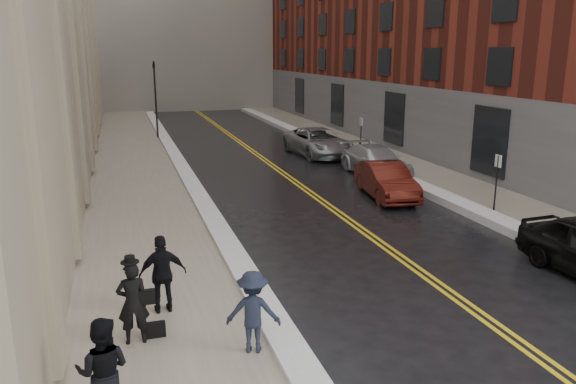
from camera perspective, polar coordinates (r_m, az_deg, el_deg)
ground at (r=11.73m, az=11.97°, el=-16.12°), size 160.00×160.00×0.00m
sidewalk_left at (r=25.46m, az=-15.05°, el=0.54°), size 4.00×64.00×0.15m
sidewalk_right at (r=29.10m, az=12.53°, el=2.36°), size 3.00×64.00×0.15m
lane_stripe_a at (r=26.55m, az=-0.06°, el=1.42°), size 0.12×64.00×0.01m
lane_stripe_b at (r=26.62m, az=0.44°, el=1.46°), size 0.12×64.00×0.01m
snow_ridge_left at (r=25.61m, az=-9.92°, el=1.02°), size 0.70×60.80×0.26m
snow_ridge_right at (r=28.24m, az=9.26°, el=2.31°), size 0.85×60.80×0.30m
traffic_signal at (r=38.97m, az=-13.32°, el=9.71°), size 0.18×0.15×5.20m
parking_sign_near at (r=21.71m, az=20.43°, el=1.30°), size 0.06×0.35×2.23m
parking_sign_far at (r=31.91m, az=7.42°, el=5.93°), size 0.06×0.35×2.23m
car_maroon at (r=23.23m, az=9.95°, el=1.15°), size 2.04×4.49×1.43m
car_silver_near at (r=27.35m, az=8.90°, el=3.13°), size 2.20×4.95×1.41m
car_silver_far at (r=32.27m, az=3.07°, el=5.09°), size 3.00×5.80×1.56m
pedestrian_main at (r=11.73m, az=-15.49°, el=-10.80°), size 0.63×0.41×1.71m
pedestrian_a at (r=9.54m, az=-18.27°, el=-16.93°), size 1.00×0.85×1.78m
pedestrian_b at (r=11.07m, az=-3.56°, el=-12.02°), size 1.20×0.92×1.65m
pedestrian_c at (r=12.89m, az=-12.61°, el=-8.12°), size 1.06×0.47×1.79m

